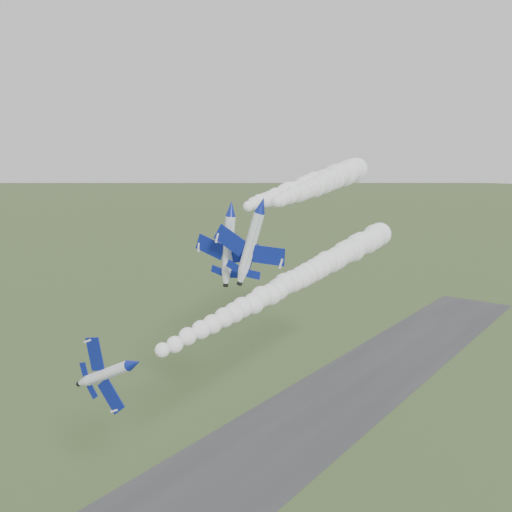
# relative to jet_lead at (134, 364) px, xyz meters

# --- Properties ---
(runway) EXTENTS (24.00, 260.00, 0.04)m
(runway) POSITION_rel_jet_lead_xyz_m (-8.53, 38.38, -29.80)
(runway) COLOR #313133
(runway) RESTS_ON ground
(jet_lead) EXTENTS (4.30, 11.22, 8.38)m
(jet_lead) POSITION_rel_jet_lead_xyz_m (0.00, 0.00, 0.00)
(jet_lead) COLOR white
(smoke_trail_jet_lead) EXTENTS (13.65, 77.04, 5.15)m
(smoke_trail_jet_lead) POSITION_rel_jet_lead_xyz_m (-3.18, 40.76, 2.59)
(smoke_trail_jet_lead) COLOR white
(jet_pair_left) EXTENTS (11.77, 13.95, 3.49)m
(jet_pair_left) POSITION_rel_jet_lead_xyz_m (-9.53, 28.96, 14.56)
(jet_pair_left) COLOR white
(smoke_trail_jet_pair_left) EXTENTS (16.82, 65.26, 5.88)m
(smoke_trail_jet_pair_left) POSITION_rel_jet_lead_xyz_m (-16.63, 64.14, 16.51)
(smoke_trail_jet_pair_left) COLOR white
(jet_pair_right) EXTENTS (11.72, 14.32, 4.54)m
(jet_pair_right) POSITION_rel_jet_lead_xyz_m (-2.97, 28.19, 15.55)
(jet_pair_right) COLOR white
(smoke_trail_jet_pair_right) EXTENTS (18.05, 56.18, 5.44)m
(smoke_trail_jet_pair_right) POSITION_rel_jet_lead_xyz_m (-10.04, 59.26, 17.46)
(smoke_trail_jet_pair_right) COLOR white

